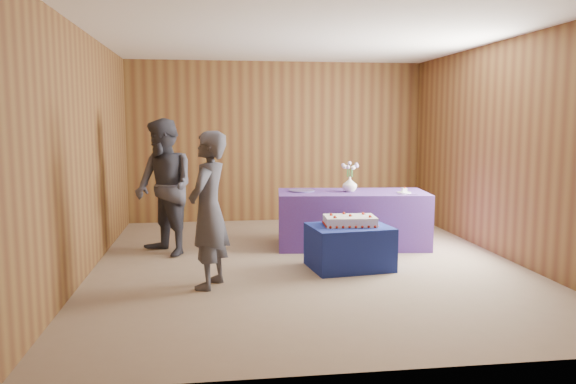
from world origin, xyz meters
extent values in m
plane|color=#87745D|center=(0.00, 0.00, 0.00)|extent=(6.00, 6.00, 0.00)
cube|color=brown|center=(0.00, 3.00, 1.35)|extent=(5.00, 0.04, 2.70)
cube|color=brown|center=(0.00, -3.00, 1.35)|extent=(5.00, 0.04, 2.70)
cube|color=brown|center=(-2.50, 0.00, 1.35)|extent=(0.04, 6.00, 2.70)
cube|color=brown|center=(2.50, 0.00, 1.35)|extent=(0.04, 6.00, 2.70)
cube|color=white|center=(0.00, 0.00, 2.70)|extent=(5.00, 6.00, 0.04)
cube|color=navy|center=(0.45, -0.31, 0.25)|extent=(0.98, 0.81, 0.50)
cube|color=#483085|center=(0.77, 0.82, 0.38)|extent=(2.09, 1.13, 0.75)
cube|color=white|center=(0.47, -0.28, 0.55)|extent=(0.61, 0.43, 0.11)
sphere|color=#A71E0C|center=(0.16, -0.45, 0.52)|extent=(0.03, 0.03, 0.03)
sphere|color=#A71E0C|center=(0.74, -0.49, 0.52)|extent=(0.03, 0.03, 0.03)
sphere|color=#A71E0C|center=(0.19, -0.06, 0.52)|extent=(0.03, 0.03, 0.03)
sphere|color=#A71E0C|center=(0.77, -0.10, 0.52)|extent=(0.03, 0.03, 0.03)
sphere|color=#A71E0C|center=(0.28, -0.36, 0.62)|extent=(0.03, 0.03, 0.03)
cone|color=#145920|center=(0.31, -0.36, 0.61)|extent=(0.01, 0.02, 0.02)
sphere|color=#A71E0C|center=(0.63, -0.20, 0.62)|extent=(0.03, 0.03, 0.03)
cone|color=#145920|center=(0.65, -0.20, 0.61)|extent=(0.01, 0.02, 0.02)
sphere|color=#A71E0C|center=(0.47, -0.28, 0.62)|extent=(0.03, 0.03, 0.03)
cone|color=#145920|center=(0.49, -0.28, 0.61)|extent=(0.01, 0.02, 0.02)
imported|color=white|center=(0.74, 0.82, 0.85)|extent=(0.26, 0.26, 0.20)
cylinder|color=#2F6829|center=(0.77, 0.82, 1.03)|extent=(0.01, 0.01, 0.16)
sphere|color=#C2A5D6|center=(0.83, 0.82, 1.11)|extent=(0.05, 0.05, 0.05)
cylinder|color=#2F6829|center=(0.77, 0.85, 1.03)|extent=(0.01, 0.01, 0.16)
sphere|color=white|center=(0.81, 0.88, 1.11)|extent=(0.05, 0.05, 0.05)
cylinder|color=#2F6829|center=(0.74, 0.86, 1.03)|extent=(0.01, 0.01, 0.16)
sphere|color=#C2A5D6|center=(0.75, 0.91, 1.11)|extent=(0.05, 0.05, 0.05)
cylinder|color=#2F6829|center=(0.72, 0.85, 1.03)|extent=(0.01, 0.01, 0.16)
sphere|color=white|center=(0.69, 0.90, 1.11)|extent=(0.05, 0.05, 0.05)
cylinder|color=#2F6829|center=(0.70, 0.83, 1.03)|extent=(0.01, 0.01, 0.16)
sphere|color=#C2A5D6|center=(0.65, 0.85, 1.11)|extent=(0.05, 0.05, 0.05)
cylinder|color=#2F6829|center=(0.70, 0.81, 1.03)|extent=(0.01, 0.01, 0.16)
sphere|color=white|center=(0.65, 0.79, 1.11)|extent=(0.05, 0.05, 0.05)
cylinder|color=#2F6829|center=(0.72, 0.79, 1.03)|extent=(0.01, 0.01, 0.16)
sphere|color=#C2A5D6|center=(0.69, 0.74, 1.11)|extent=(0.05, 0.05, 0.05)
cylinder|color=#2F6829|center=(0.74, 0.78, 1.03)|extent=(0.01, 0.01, 0.16)
sphere|color=white|center=(0.75, 0.73, 1.11)|extent=(0.05, 0.05, 0.05)
cylinder|color=#2F6829|center=(0.77, 0.80, 1.03)|extent=(0.01, 0.01, 0.16)
sphere|color=#C2A5D6|center=(0.81, 0.76, 1.11)|extent=(0.05, 0.05, 0.05)
cylinder|color=#54458B|center=(0.09, 0.94, 0.76)|extent=(0.44, 0.44, 0.02)
cylinder|color=white|center=(1.42, 0.59, 0.76)|extent=(0.22, 0.22, 0.01)
cube|color=white|center=(1.42, 0.59, 0.79)|extent=(0.07, 0.06, 0.05)
sphere|color=#A71E0C|center=(1.42, 0.58, 0.83)|extent=(0.02, 0.02, 0.02)
cube|color=#B4B3B8|center=(1.40, 0.41, 0.75)|extent=(0.26, 0.10, 0.00)
imported|color=#3D3D48|center=(-1.15, -0.84, 0.80)|extent=(0.58, 0.69, 1.61)
imported|color=#373843|center=(-1.71, 0.66, 0.87)|extent=(1.03, 1.07, 1.74)
camera|label=1|loc=(-1.12, -6.53, 1.70)|focal=35.00mm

